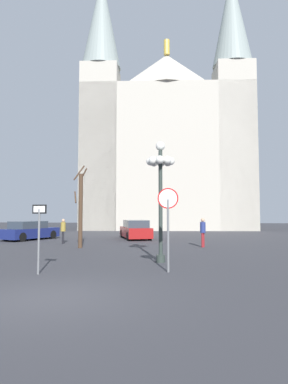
{
  "coord_description": "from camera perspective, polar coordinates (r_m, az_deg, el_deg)",
  "views": [
    {
      "loc": [
        3.02,
        -7.53,
        1.99
      ],
      "look_at": [
        0.48,
        18.0,
        3.65
      ],
      "focal_mm": 30.62,
      "sensor_mm": 36.0,
      "label": 1
    }
  ],
  "objects": [
    {
      "name": "parked_car_near_red",
      "position": [
        25.58,
        -1.5,
        -6.63
      ],
      "size": [
        3.09,
        4.84,
        1.45
      ],
      "color": "maroon",
      "rests_on": "ground"
    },
    {
      "name": "pedestrian_walking",
      "position": [
        22.2,
        -13.91,
        -6.22
      ],
      "size": [
        0.32,
        0.32,
        1.62
      ],
      "color": "black",
      "rests_on": "ground"
    },
    {
      "name": "pedestrian_standing",
      "position": [
        19.6,
        10.21,
        -6.45
      ],
      "size": [
        0.32,
        0.32,
        1.7
      ],
      "color": "maroon",
      "rests_on": "ground"
    },
    {
      "name": "stop_sign",
      "position": [
        11.2,
        4.2,
        -3.8
      ],
      "size": [
        0.71,
        0.08,
        2.85
      ],
      "color": "slate",
      "rests_on": "ground"
    },
    {
      "name": "bare_tree",
      "position": [
        19.26,
        -11.01,
        -2.8
      ],
      "size": [
        0.83,
        0.94,
        4.83
      ],
      "color": "#473323",
      "rests_on": "ground"
    },
    {
      "name": "one_way_arrow_sign",
      "position": [
        11.35,
        -17.83,
        -6.32
      ],
      "size": [
        0.54,
        0.18,
        2.27
      ],
      "color": "slate",
      "rests_on": "ground"
    },
    {
      "name": "ground_plane",
      "position": [
        8.35,
        -16.47,
        -17.33
      ],
      "size": [
        120.0,
        120.0,
        0.0
      ],
      "primitive_type": "plane",
      "color": "#38383D"
    },
    {
      "name": "parked_car_far_navy",
      "position": [
        26.13,
        -19.28,
        -6.42
      ],
      "size": [
        3.26,
        4.77,
        1.39
      ],
      "color": "navy",
      "rests_on": "ground"
    },
    {
      "name": "cathedral",
      "position": [
        43.35,
        3.83,
        7.52
      ],
      "size": [
        21.34,
        14.98,
        32.65
      ],
      "color": "#BCB5A5",
      "rests_on": "ground"
    },
    {
      "name": "street_lamp",
      "position": [
        13.49,
        2.88,
        2.75
      ],
      "size": [
        1.17,
        1.17,
        4.95
      ],
      "color": "#2D3833",
      "rests_on": "ground"
    }
  ]
}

